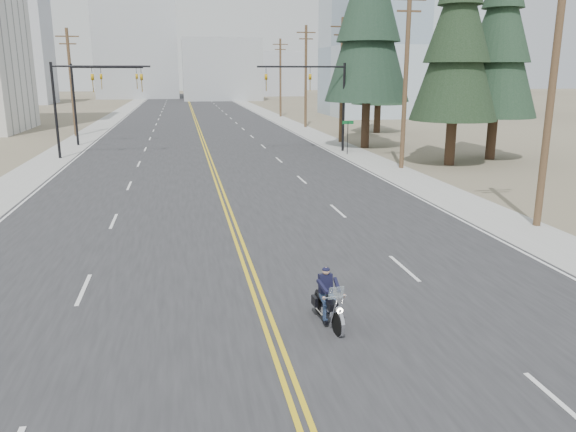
# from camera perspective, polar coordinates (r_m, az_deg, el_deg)

# --- Properties ---
(ground_plane) EXTENTS (400.00, 400.00, 0.00)m
(ground_plane) POSITION_cam_1_polar(r_m,az_deg,el_deg) (13.94, -1.58, -12.14)
(ground_plane) COLOR #776D56
(ground_plane) RESTS_ON ground
(road) EXTENTS (20.00, 200.00, 0.01)m
(road) POSITION_cam_1_polar(r_m,az_deg,el_deg) (82.59, -9.46, 9.81)
(road) COLOR #303033
(road) RESTS_ON ground
(sidewalk_left) EXTENTS (3.00, 200.00, 0.01)m
(sidewalk_left) POSITION_cam_1_polar(r_m,az_deg,el_deg) (83.11, -17.52, 9.38)
(sidewalk_left) COLOR #A5A5A0
(sidewalk_left) RESTS_ON ground
(sidewalk_right) EXTENTS (3.00, 200.00, 0.01)m
(sidewalk_right) POSITION_cam_1_polar(r_m,az_deg,el_deg) (83.65, -1.45, 10.05)
(sidewalk_right) COLOR #A5A5A0
(sidewalk_right) RESTS_ON ground
(traffic_mast_left) EXTENTS (7.10, 0.26, 7.00)m
(traffic_mast_left) POSITION_cam_1_polar(r_m,az_deg,el_deg) (44.90, -20.15, 11.84)
(traffic_mast_left) COLOR black
(traffic_mast_left) RESTS_ON ground
(traffic_mast_right) EXTENTS (7.10, 0.26, 7.00)m
(traffic_mast_right) POSITION_cam_1_polar(r_m,az_deg,el_deg) (45.67, 3.21, 12.69)
(traffic_mast_right) COLOR black
(traffic_mast_right) RESTS_ON ground
(traffic_mast_far) EXTENTS (6.10, 0.26, 7.00)m
(traffic_mast_far) POSITION_cam_1_polar(r_m,az_deg,el_deg) (52.86, -19.15, 12.09)
(traffic_mast_far) COLOR black
(traffic_mast_far) RESTS_ON ground
(street_sign) EXTENTS (0.90, 0.06, 2.62)m
(street_sign) POSITION_cam_1_polar(r_m,az_deg,el_deg) (44.43, 6.09, 8.54)
(street_sign) COLOR black
(street_sign) RESTS_ON ground
(utility_pole_a) EXTENTS (2.20, 0.30, 11.00)m
(utility_pole_a) POSITION_cam_1_polar(r_m,az_deg,el_deg) (24.95, 25.27, 11.89)
(utility_pole_a) COLOR brown
(utility_pole_a) RESTS_ON ground
(utility_pole_b) EXTENTS (2.20, 0.30, 11.50)m
(utility_pole_b) POSITION_cam_1_polar(r_m,az_deg,el_deg) (38.17, 11.88, 13.68)
(utility_pole_b) COLOR brown
(utility_pole_b) RESTS_ON ground
(utility_pole_c) EXTENTS (2.20, 0.30, 11.00)m
(utility_pole_c) POSITION_cam_1_polar(r_m,az_deg,el_deg) (52.37, 5.47, 13.72)
(utility_pole_c) COLOR brown
(utility_pole_c) RESTS_ON ground
(utility_pole_d) EXTENTS (2.20, 0.30, 11.50)m
(utility_pole_d) POSITION_cam_1_polar(r_m,az_deg,el_deg) (66.91, 1.82, 14.11)
(utility_pole_d) COLOR brown
(utility_pole_d) RESTS_ON ground
(utility_pole_e) EXTENTS (2.20, 0.30, 11.00)m
(utility_pole_e) POSITION_cam_1_polar(r_m,az_deg,el_deg) (83.59, -0.78, 13.98)
(utility_pole_e) COLOR brown
(utility_pole_e) RESTS_ON ground
(utility_pole_left) EXTENTS (2.20, 0.30, 10.50)m
(utility_pole_left) POSITION_cam_1_polar(r_m,az_deg,el_deg) (61.25, -21.17, 12.69)
(utility_pole_left) COLOR brown
(utility_pole_left) RESTS_ON ground
(glass_building) EXTENTS (24.00, 16.00, 20.00)m
(glass_building) POSITION_cam_1_polar(r_m,az_deg,el_deg) (89.14, 12.20, 16.44)
(glass_building) COLOR #9EB5CC
(glass_building) RESTS_ON ground
(haze_bldg_a) EXTENTS (14.00, 12.00, 22.00)m
(haze_bldg_a) POSITION_cam_1_polar(r_m,az_deg,el_deg) (131.64, -26.20, 14.99)
(haze_bldg_a) COLOR #B7BCC6
(haze_bldg_a) RESTS_ON ground
(haze_bldg_b) EXTENTS (18.00, 14.00, 14.00)m
(haze_bldg_b) POSITION_cam_1_polar(r_m,az_deg,el_deg) (137.69, -6.78, 14.54)
(haze_bldg_b) COLOR #ADB2B7
(haze_bldg_b) RESTS_ON ground
(haze_bldg_c) EXTENTS (16.00, 12.00, 18.00)m
(haze_bldg_c) POSITION_cam_1_polar(r_m,az_deg,el_deg) (129.35, 8.53, 15.39)
(haze_bldg_c) COLOR #B7BCC6
(haze_bldg_c) RESTS_ON ground
(haze_bldg_d) EXTENTS (20.00, 15.00, 26.00)m
(haze_bldg_d) POSITION_cam_1_polar(r_m,az_deg,el_deg) (152.81, -15.10, 16.38)
(haze_bldg_d) COLOR #ADB2B7
(haze_bldg_d) RESTS_ON ground
(haze_bldg_e) EXTENTS (14.00, 14.00, 12.00)m
(haze_bldg_e) POSITION_cam_1_polar(r_m,az_deg,el_deg) (164.55, -1.32, 14.23)
(haze_bldg_e) COLOR #B7BCC6
(haze_bldg_e) RESTS_ON ground
(motorcyclist) EXTENTS (0.98, 1.92, 1.45)m
(motorcyclist) POSITION_cam_1_polar(r_m,az_deg,el_deg) (14.30, 4.18, -8.27)
(motorcyclist) COLOR black
(motorcyclist) RESTS_ON ground
(conifer_near) EXTENTS (5.85, 5.85, 15.49)m
(conifer_near) POSITION_cam_1_polar(r_m,az_deg,el_deg) (40.50, 16.92, 17.52)
(conifer_near) COLOR #382619
(conifer_near) RESTS_ON ground
(conifer_mid) EXTENTS (5.85, 5.85, 15.59)m
(conifer_mid) POSITION_cam_1_polar(r_m,az_deg,el_deg) (44.23, 20.80, 16.98)
(conifer_mid) COLOR #382619
(conifer_mid) RESTS_ON ground
(conifer_tall) EXTENTS (7.04, 7.04, 19.56)m
(conifer_tall) POSITION_cam_1_polar(r_m,az_deg,el_deg) (48.93, 8.26, 20.07)
(conifer_tall) COLOR #382619
(conifer_tall) RESTS_ON ground
(conifer_far) EXTENTS (5.62, 5.62, 15.05)m
(conifer_far) POSITION_cam_1_polar(r_m,az_deg,el_deg) (61.55, 9.32, 16.38)
(conifer_far) COLOR #382619
(conifer_far) RESTS_ON ground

